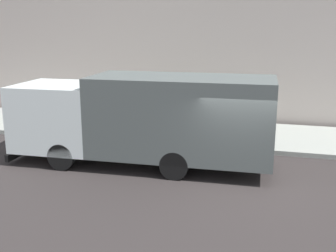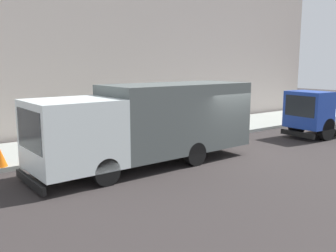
{
  "view_description": "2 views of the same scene",
  "coord_description": "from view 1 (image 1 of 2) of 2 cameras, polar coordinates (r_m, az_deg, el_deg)",
  "views": [
    {
      "loc": [
        -11.23,
        -0.77,
        4.45
      ],
      "look_at": [
        1.4,
        2.59,
        1.22
      ],
      "focal_mm": 43.98,
      "sensor_mm": 36.0,
      "label": 1
    },
    {
      "loc": [
        -9.89,
        10.39,
        3.6
      ],
      "look_at": [
        1.46,
        2.06,
        1.24
      ],
      "focal_mm": 39.18,
      "sensor_mm": 36.0,
      "label": 2
    }
  ],
  "objects": [
    {
      "name": "ground",
      "position": [
        12.11,
        10.31,
        -7.93
      ],
      "size": [
        80.0,
        80.0,
        0.0
      ],
      "primitive_type": "plane",
      "color": "#2D2828"
    },
    {
      "name": "sidewalk",
      "position": [
        16.91,
        11.79,
        -1.38
      ],
      "size": [
        4.18,
        30.0,
        0.17
      ],
      "primitive_type": "cube",
      "color": "#969B93",
      "rests_on": "ground"
    },
    {
      "name": "building_facade",
      "position": [
        18.93,
        13.03,
        15.15
      ],
      "size": [
        0.5,
        30.0,
        9.97
      ],
      "primitive_type": "cube",
      "color": "#BAACA2",
      "rests_on": "ground"
    },
    {
      "name": "large_utility_truck",
      "position": [
        13.12,
        -3.35,
        1.27
      ],
      "size": [
        2.69,
        8.48,
        2.91
      ],
      "rotation": [
        0.0,
        0.0,
        0.03
      ],
      "color": "white",
      "rests_on": "ground"
    },
    {
      "name": "pedestrian_walking",
      "position": [
        16.92,
        -1.67,
        2.48
      ],
      "size": [
        0.39,
        0.39,
        1.75
      ],
      "rotation": [
        0.0,
        0.0,
        4.92
      ],
      "color": "brown",
      "rests_on": "sidewalk"
    },
    {
      "name": "traffic_cone_orange",
      "position": [
        17.3,
        -15.38,
        0.13
      ],
      "size": [
        0.45,
        0.45,
        0.64
      ],
      "primitive_type": "cone",
      "color": "orange",
      "rests_on": "sidewalk"
    }
  ]
}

